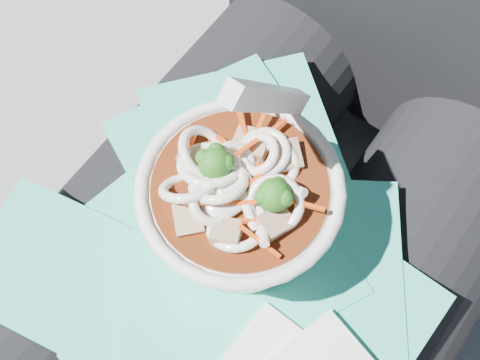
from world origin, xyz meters
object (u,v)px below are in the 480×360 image
Objects in this scene: person_body at (295,204)px; udon_bowl at (240,203)px; stone_ledge at (301,272)px; lap at (233,296)px; plastic_bag at (230,262)px.

person_body reaches higher than udon_bowl.
udon_bowl is at bearing -97.22° from person_body.
stone_ledge is 0.47m from udon_bowl.
plastic_bag is at bearing 165.54° from lap.
person_body is (-0.00, 0.09, 0.02)m from lap.
person_body reaches higher than lap.
lap is 0.48× the size of person_body.
lap is 1.37× the size of plastic_bag.
plastic_bag reaches higher than stone_ledge.
udon_bowl is at bearing -93.97° from stone_ledge.
udon_bowl is at bearing 111.59° from lap.
stone_ledge is 5.39× the size of udon_bowl.
person_body is at bearing 90.00° from lap.
person_body is at bearing 82.78° from udon_bowl.
lap is 2.59× the size of udon_bowl.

